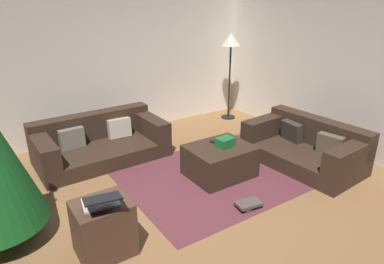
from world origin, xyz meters
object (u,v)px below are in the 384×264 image
object	(u,v)px
ottoman	(220,161)
laptop	(101,201)
book_stack	(248,204)
gift_box	(225,142)
couch_right	(306,147)
couch_left	(99,142)
side_table	(104,228)
corner_lamp	(231,46)
tv_remote	(216,142)

from	to	relation	value
ottoman	laptop	world-z (taller)	laptop
book_stack	laptop	bearing A→B (deg)	174.73
gift_box	laptop	distance (m)	2.07
book_stack	couch_right	bearing A→B (deg)	15.61
couch_left	couch_right	distance (m)	3.13
ottoman	side_table	world-z (taller)	side_table
side_table	laptop	bearing A→B (deg)	-99.90
side_table	book_stack	bearing A→B (deg)	-7.26
side_table	corner_lamp	world-z (taller)	corner_lamp
gift_box	corner_lamp	distance (m)	2.65
laptop	corner_lamp	xyz separation A→B (m)	(3.57, 2.52, 0.83)
couch_right	laptop	world-z (taller)	laptop
ottoman	tv_remote	world-z (taller)	tv_remote
side_table	book_stack	world-z (taller)	side_table
laptop	corner_lamp	size ratio (longest dim) A/B	0.27
couch_left	gift_box	bearing A→B (deg)	128.04
ottoman	tv_remote	size ratio (longest dim) A/B	5.35
tv_remote	corner_lamp	xyz separation A→B (m)	(1.64, 1.71, 1.00)
ottoman	side_table	bearing A→B (deg)	-161.78
ottoman	book_stack	size ratio (longest dim) A/B	2.68
tv_remote	corner_lamp	distance (m)	2.57
corner_lamp	gift_box	bearing A→B (deg)	-130.63
book_stack	couch_left	bearing A→B (deg)	112.68
couch_left	tv_remote	distance (m)	1.83
side_table	corner_lamp	distance (m)	4.48
gift_box	corner_lamp	world-z (taller)	corner_lamp
ottoman	corner_lamp	distance (m)	2.77
book_stack	ottoman	bearing A→B (deg)	75.57
ottoman	book_stack	xyz separation A→B (m)	(-0.22, -0.84, -0.17)
couch_right	ottoman	size ratio (longest dim) A/B	2.00
gift_box	couch_right	bearing A→B (deg)	-16.65
couch_left	book_stack	bearing A→B (deg)	111.43
couch_right	tv_remote	size ratio (longest dim) A/B	10.71
couch_right	book_stack	distance (m)	1.60
couch_right	laptop	bearing A→B (deg)	91.05
couch_left	side_table	world-z (taller)	couch_left
couch_left	laptop	size ratio (longest dim) A/B	4.21
book_stack	corner_lamp	xyz separation A→B (m)	(1.88, 2.68, 1.40)
side_table	couch_left	bearing A→B (deg)	71.44
couch_right	couch_left	bearing A→B (deg)	49.05
tv_remote	corner_lamp	bearing A→B (deg)	23.69
couch_right	side_table	xyz separation A→B (m)	(-3.20, -0.21, 0.02)
laptop	side_table	bearing A→B (deg)	80.10
side_table	laptop	size ratio (longest dim) A/B	1.22
tv_remote	side_table	size ratio (longest dim) A/B	0.29
tv_remote	book_stack	world-z (taller)	tv_remote
couch_right	gift_box	xyz separation A→B (m)	(-1.25, 0.37, 0.24)
side_table	corner_lamp	bearing A→B (deg)	34.68
couch_left	laptop	xyz separation A→B (m)	(-0.72, -2.16, 0.37)
couch_left	couch_right	size ratio (longest dim) A/B	1.12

